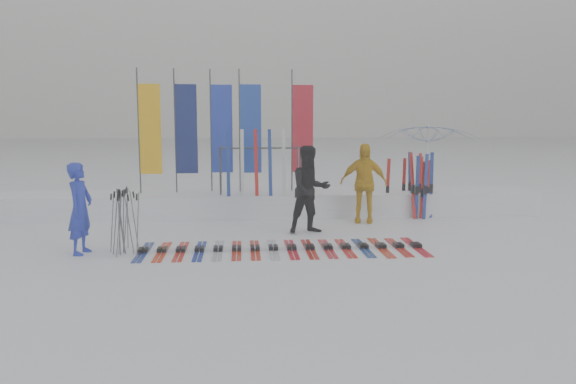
{
  "coord_description": "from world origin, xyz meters",
  "views": [
    {
      "loc": [
        -0.76,
        -10.02,
        2.56
      ],
      "look_at": [
        0.2,
        1.6,
        1.0
      ],
      "focal_mm": 35.0,
      "sensor_mm": 36.0,
      "label": 1
    }
  ],
  "objects": [
    {
      "name": "pole_cluster",
      "position": [
        -2.99,
        0.56,
        0.6
      ],
      "size": [
        0.65,
        0.85,
        1.25
      ],
      "color": "#595B60",
      "rests_on": "ground"
    },
    {
      "name": "person_blue",
      "position": [
        -3.79,
        0.61,
        0.86
      ],
      "size": [
        0.52,
        0.7,
        1.73
      ],
      "primitive_type": "imported",
      "rotation": [
        0.0,
        0.0,
        1.38
      ],
      "color": "#1E2EB2",
      "rests_on": "ground"
    },
    {
      "name": "feather_flags",
      "position": [
        -1.27,
        4.81,
        2.24
      ],
      "size": [
        4.54,
        0.31,
        3.2
      ],
      "color": "#383A3F",
      "rests_on": "ground"
    },
    {
      "name": "snow_bank",
      "position": [
        0.0,
        4.6,
        0.3
      ],
      "size": [
        14.0,
        1.6,
        0.6
      ],
      "primitive_type": "cube",
      "color": "white",
      "rests_on": "ground"
    },
    {
      "name": "tent_canopy",
      "position": [
        4.32,
        4.92,
        1.22
      ],
      "size": [
        2.87,
        2.91,
        2.44
      ],
      "primitive_type": "imported",
      "rotation": [
        0.0,
        0.0,
        0.08
      ],
      "color": "white",
      "rests_on": "ground"
    },
    {
      "name": "upright_skis",
      "position": [
        3.73,
        4.05,
        0.79
      ],
      "size": [
        1.13,
        1.06,
        1.68
      ],
      "color": "red",
      "rests_on": "ground"
    },
    {
      "name": "person_black",
      "position": [
        0.73,
        2.19,
        0.97
      ],
      "size": [
        1.1,
        0.95,
        1.94
      ],
      "primitive_type": "imported",
      "rotation": [
        0.0,
        0.0,
        0.26
      ],
      "color": "black",
      "rests_on": "ground"
    },
    {
      "name": "ground",
      "position": [
        0.0,
        0.0,
        0.0
      ],
      "size": [
        120.0,
        120.0,
        0.0
      ],
      "primitive_type": "plane",
      "color": "white",
      "rests_on": "ground"
    },
    {
      "name": "person_yellow",
      "position": [
        2.19,
        3.34,
        0.97
      ],
      "size": [
        1.21,
        0.73,
        1.93
      ],
      "primitive_type": "imported",
      "rotation": [
        0.0,
        0.0,
        -0.25
      ],
      "color": "gold",
      "rests_on": "ground"
    },
    {
      "name": "ski_row",
      "position": [
        0.01,
        0.61,
        0.04
      ],
      "size": [
        5.48,
        1.7,
        0.07
      ],
      "color": "navy",
      "rests_on": "ground"
    },
    {
      "name": "ski_rack",
      "position": [
        -0.3,
        4.2,
        1.38
      ],
      "size": [
        2.04,
        0.8,
        1.23
      ],
      "color": "#383A3F",
      "rests_on": "ground"
    }
  ]
}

